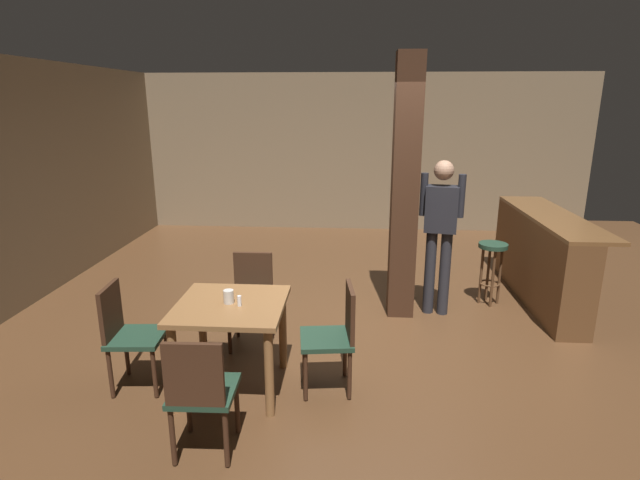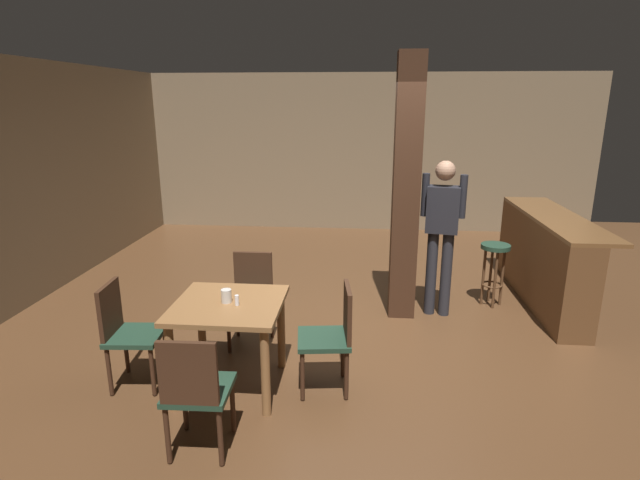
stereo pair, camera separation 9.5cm
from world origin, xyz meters
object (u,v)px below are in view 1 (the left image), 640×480
Objects in this scene: chair_west at (127,331)px; standing_person at (440,227)px; chair_east at (336,332)px; napkin_cup at (229,297)px; salt_shaker at (239,301)px; dining_table at (231,319)px; chair_south at (201,390)px; bar_counter at (539,257)px; bar_stool_near at (492,259)px; chair_north at (252,295)px.

standing_person reaches higher than chair_west.
napkin_cup is (-0.86, -0.04, 0.31)m from chair_east.
chair_east reaches higher than salt_shaker.
dining_table is at bearing -138.94° from standing_person.
chair_south is at bearing -90.25° from dining_table.
napkin_cup is at bearing 90.60° from chair_south.
bar_counter is 0.63m from bar_stool_near.
bar_stool_near is (1.74, 1.93, 0.04)m from chair_east.
chair_north is at bearing 44.60° from chair_west.
standing_person is (1.91, 1.67, 0.39)m from dining_table.
bar_counter is (3.10, 2.23, -0.27)m from salt_shaker.
chair_west is 0.38× the size of bar_counter.
chair_north is 2.15m from standing_person.
napkin_cup reaches higher than dining_table.
standing_person is (1.91, 0.86, 0.50)m from chair_north.
chair_south reaches higher than napkin_cup.
napkin_cup is (-0.01, -0.80, 0.31)m from chair_north.
bar_stool_near is at bearing 25.28° from standing_person.
napkin_cup is 3.28m from bar_stool_near.
salt_shaker is at bearing -172.76° from chair_east.
standing_person is at bearing 31.62° from chair_west.
bar_stool_near is (-0.60, -0.20, 0.02)m from bar_counter.
bar_counter is at bearing 34.38° from dining_table.
chair_west is 1.00× the size of chair_south.
standing_person is at bearing 40.80° from napkin_cup.
salt_shaker is 3.23m from bar_stool_near.
chair_west is 10.49× the size of salt_shaker.
dining_table is at bearing -145.62° from bar_counter.
chair_north is 0.86m from napkin_cup.
napkin_cup is at bearing 151.98° from salt_shaker.
standing_person reaches higher than chair_north.
napkin_cup is at bearing -139.20° from standing_person.
chair_north is 1.21× the size of bar_stool_near.
chair_east is at bearing 7.24° from salt_shaker.
chair_east reaches higher than dining_table.
chair_east is at bearing 2.98° from chair_west.
chair_south reaches higher than bar_stool_near.
chair_south is at bearing -127.35° from standing_person.
dining_table is 0.97× the size of chair_south.
salt_shaker is (-0.76, -0.10, 0.29)m from chair_east.
dining_table is 0.97× the size of chair_east.
chair_north reaches higher than salt_shaker.
chair_south is 8.19× the size of napkin_cup.
napkin_cup is (-0.01, 0.00, 0.20)m from dining_table.
dining_table is at bearing -90.08° from chair_north.
salt_shaker is (0.09, -0.05, 0.18)m from dining_table.
napkin_cup is 3.88m from bar_counter.
bar_stool_near is (2.58, 1.98, -0.07)m from dining_table.
chair_south is 0.52× the size of standing_person.
chair_east is at bearing -137.72° from bar_counter.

